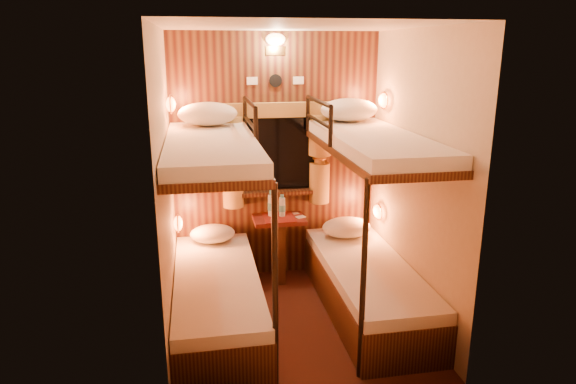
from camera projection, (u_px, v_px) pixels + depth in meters
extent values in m
plane|color=#3B1810|center=(295.00, 321.00, 4.38)|extent=(2.10, 2.10, 0.00)
plane|color=silver|center=(297.00, 26.00, 3.73)|extent=(2.10, 2.10, 0.00)
plane|color=#C6B293|center=(275.00, 158.00, 5.05)|extent=(2.40, 0.00, 2.40)
plane|color=#C6B293|center=(330.00, 230.00, 3.06)|extent=(2.40, 0.00, 2.40)
plane|color=#C6B293|center=(167.00, 191.00, 3.88)|extent=(0.00, 2.40, 2.40)
plane|color=#C6B293|center=(415.00, 180.00, 4.22)|extent=(0.00, 2.40, 2.40)
cube|color=black|center=(276.00, 158.00, 5.03)|extent=(2.00, 0.03, 2.40)
cube|color=black|center=(218.00, 305.00, 4.29)|extent=(0.70, 1.90, 0.35)
cube|color=white|center=(217.00, 280.00, 4.23)|extent=(0.68, 1.88, 0.10)
cube|color=black|center=(211.00, 155.00, 3.94)|extent=(0.70, 1.90, 0.06)
cube|color=white|center=(211.00, 145.00, 3.92)|extent=(0.68, 1.88, 0.10)
cylinder|color=black|center=(275.00, 290.00, 3.34)|extent=(0.04, 0.04, 1.45)
cylinder|color=black|center=(245.00, 115.00, 4.78)|extent=(0.04, 0.04, 0.32)
cylinder|color=black|center=(256.00, 129.00, 3.98)|extent=(0.04, 0.04, 0.32)
cylinder|color=black|center=(250.00, 103.00, 4.34)|extent=(0.04, 0.85, 0.04)
cylinder|color=black|center=(250.00, 123.00, 4.38)|extent=(0.03, 0.85, 0.03)
cube|color=black|center=(366.00, 292.00, 4.51)|extent=(0.70, 1.90, 0.35)
cube|color=white|center=(367.00, 269.00, 4.45)|extent=(0.68, 1.88, 0.10)
cube|color=black|center=(373.00, 150.00, 4.16)|extent=(0.70, 1.90, 0.06)
cube|color=white|center=(373.00, 140.00, 4.14)|extent=(0.68, 1.88, 0.10)
cylinder|color=black|center=(363.00, 283.00, 3.45)|extent=(0.04, 0.04, 1.45)
cylinder|color=black|center=(308.00, 114.00, 4.88)|extent=(0.04, 0.04, 0.32)
cylinder|color=black|center=(331.00, 127.00, 4.08)|extent=(0.04, 0.04, 0.32)
cylinder|color=black|center=(319.00, 101.00, 4.44)|extent=(0.04, 0.85, 0.04)
cylinder|color=black|center=(318.00, 121.00, 4.48)|extent=(0.03, 0.85, 0.03)
cube|color=black|center=(276.00, 154.00, 5.00)|extent=(0.98, 0.02, 0.78)
cube|color=black|center=(276.00, 154.00, 4.99)|extent=(0.90, 0.01, 0.70)
cube|color=black|center=(277.00, 193.00, 5.06)|extent=(1.00, 0.12, 0.04)
cube|color=olive|center=(276.00, 110.00, 4.85)|extent=(1.10, 0.06, 0.14)
cylinder|color=olive|center=(232.00, 138.00, 4.84)|extent=(0.22, 0.22, 0.40)
cylinder|color=olive|center=(232.00, 162.00, 4.90)|extent=(0.11, 0.11, 0.12)
cylinder|color=olive|center=(233.00, 187.00, 4.97)|extent=(0.20, 0.20, 0.40)
torus|color=#B77B35|center=(232.00, 162.00, 4.90)|extent=(0.14, 0.14, 0.02)
cylinder|color=olive|center=(320.00, 135.00, 4.98)|extent=(0.22, 0.22, 0.40)
cylinder|color=olive|center=(320.00, 158.00, 5.05)|extent=(0.11, 0.11, 0.12)
cylinder|color=olive|center=(319.00, 183.00, 5.11)|extent=(0.20, 0.20, 0.40)
torus|color=#B77B35|center=(320.00, 158.00, 5.05)|extent=(0.14, 0.14, 0.02)
cylinder|color=black|center=(275.00, 81.00, 4.81)|extent=(0.12, 0.02, 0.12)
cube|color=silver|center=(252.00, 81.00, 4.77)|extent=(0.10, 0.01, 0.07)
cube|color=silver|center=(298.00, 80.00, 4.85)|extent=(0.10, 0.01, 0.07)
cube|color=#B77B35|center=(275.00, 51.00, 4.74)|extent=(0.18, 0.01, 0.08)
ellipsoid|color=#FFCC8C|center=(276.00, 40.00, 4.69)|extent=(0.18, 0.09, 0.11)
ellipsoid|color=orange|center=(178.00, 223.00, 4.69)|extent=(0.08, 0.20, 0.13)
torus|color=#B77B35|center=(178.00, 223.00, 4.69)|extent=(0.02, 0.17, 0.17)
ellipsoid|color=orange|center=(171.00, 104.00, 4.39)|extent=(0.08, 0.20, 0.13)
torus|color=#B77B35|center=(171.00, 104.00, 4.39)|extent=(0.02, 0.17, 0.17)
ellipsoid|color=orange|center=(378.00, 212.00, 5.02)|extent=(0.08, 0.20, 0.13)
torus|color=#B77B35|center=(378.00, 212.00, 5.02)|extent=(0.02, 0.17, 0.17)
ellipsoid|color=orange|center=(384.00, 100.00, 4.72)|extent=(0.08, 0.20, 0.13)
torus|color=#B77B35|center=(384.00, 100.00, 4.72)|extent=(0.02, 0.17, 0.17)
cube|color=#4F1612|center=(279.00, 219.00, 5.01)|extent=(0.50, 0.34, 0.04)
cube|color=black|center=(279.00, 250.00, 5.10)|extent=(0.08, 0.30, 0.61)
cube|color=maroon|center=(279.00, 217.00, 5.01)|extent=(0.30, 0.34, 0.01)
cylinder|color=#99BFE5|center=(271.00, 205.00, 5.03)|extent=(0.07, 0.07, 0.22)
cylinder|color=teal|center=(271.00, 206.00, 5.03)|extent=(0.07, 0.07, 0.08)
cylinder|color=teal|center=(271.00, 192.00, 4.99)|extent=(0.04, 0.04, 0.03)
cylinder|color=#99BFE5|center=(282.00, 207.00, 5.02)|extent=(0.06, 0.06, 0.19)
cylinder|color=teal|center=(282.00, 208.00, 5.02)|extent=(0.06, 0.06, 0.07)
cylinder|color=teal|center=(282.00, 196.00, 4.98)|extent=(0.03, 0.03, 0.03)
cube|color=silver|center=(301.00, 217.00, 5.01)|extent=(0.11, 0.09, 0.01)
cube|color=silver|center=(296.00, 213.00, 5.13)|extent=(0.07, 0.06, 0.00)
ellipsoid|color=white|center=(213.00, 234.00, 4.89)|extent=(0.43, 0.31, 0.17)
ellipsoid|color=white|center=(347.00, 227.00, 5.02)|extent=(0.48, 0.35, 0.19)
ellipsoid|color=white|center=(208.00, 114.00, 4.49)|extent=(0.52, 0.37, 0.20)
ellipsoid|color=white|center=(349.00, 110.00, 4.76)|extent=(0.54, 0.38, 0.21)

